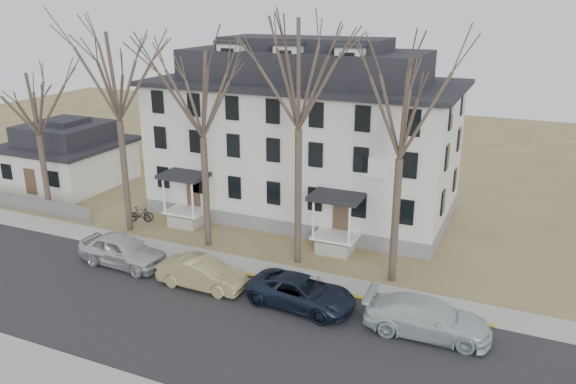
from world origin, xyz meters
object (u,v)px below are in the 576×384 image
at_px(car_tan, 202,274).
at_px(car_white, 427,318).
at_px(tree_center, 299,66).
at_px(bicycle_left, 140,216).
at_px(tree_mid_right, 403,102).
at_px(car_silver, 123,251).
at_px(tree_mid_left, 201,88).
at_px(boarding_house, 304,137).
at_px(tree_far_left, 115,70).
at_px(tree_bungalow, 34,100).
at_px(bicycle_right, 141,215).
at_px(car_navy, 302,293).
at_px(small_house, 68,157).

xyz_separation_m(car_tan, car_white, (11.56, 0.31, 0.03)).
height_order(tree_center, bicycle_left, tree_center).
distance_m(tree_mid_right, car_silver, 17.37).
bearing_deg(bicycle_left, tree_mid_left, -113.57).
distance_m(tree_mid_left, bicycle_left, 11.18).
distance_m(tree_mid_left, car_white, 17.30).
bearing_deg(car_tan, tree_mid_right, -61.55).
height_order(boarding_house, car_white, boarding_house).
distance_m(tree_far_left, car_white, 22.79).
xyz_separation_m(tree_bungalow, bicycle_left, (6.74, 1.37, -7.68)).
height_order(tree_center, bicycle_right, tree_center).
xyz_separation_m(tree_center, car_white, (8.20, -4.54, -10.27)).
bearing_deg(car_tan, car_navy, -87.24).
relative_size(tree_center, bicycle_left, 8.84).
xyz_separation_m(tree_mid_left, car_navy, (8.13, -4.56, -8.85)).
bearing_deg(car_white, bicycle_left, 71.73).
bearing_deg(tree_center, car_navy, -64.95).
bearing_deg(boarding_house, car_white, -48.59).
bearing_deg(bicycle_left, tree_mid_right, -105.64).
bearing_deg(tree_far_left, bicycle_right, 97.52).
bearing_deg(tree_center, boarding_house, 110.20).
distance_m(tree_mid_left, car_tan, 10.40).
bearing_deg(tree_mid_right, small_house, 167.73).
distance_m(tree_mid_right, car_tan, 13.41).
bearing_deg(tree_mid_right, car_navy, -126.45).
relative_size(small_house, car_silver, 1.64).
xyz_separation_m(tree_far_left, car_silver, (3.13, -4.43, -9.44)).
relative_size(tree_mid_left, bicycle_right, 7.26).
bearing_deg(boarding_house, tree_mid_left, -110.20).
xyz_separation_m(tree_far_left, car_tan, (8.63, -4.85, -9.56)).
xyz_separation_m(boarding_house, tree_far_left, (-9.00, -8.15, 4.96)).
bearing_deg(car_navy, tree_center, 30.21).
distance_m(tree_far_left, tree_center, 12.02).
distance_m(boarding_house, car_navy, 14.47).
height_order(tree_mid_left, car_tan, tree_mid_left).
bearing_deg(tree_bungalow, tree_far_left, 0.00).
distance_m(tree_far_left, tree_bungalow, 7.34).
height_order(tree_far_left, car_silver, tree_far_left).
distance_m(tree_bungalow, car_silver, 13.20).
xyz_separation_m(car_silver, bicycle_left, (-3.39, 5.80, -0.46)).
distance_m(tree_mid_left, tree_mid_right, 11.50).
xyz_separation_m(tree_center, tree_mid_right, (5.50, 0.00, -1.48)).
bearing_deg(tree_center, car_tan, -124.81).
bearing_deg(tree_far_left, tree_mid_right, 0.00).
bearing_deg(tree_far_left, bicycle_left, 100.66).
bearing_deg(car_navy, small_house, 71.99).
relative_size(tree_far_left, bicycle_right, 7.82).
xyz_separation_m(boarding_house, car_navy, (5.13, -12.72, -4.63)).
xyz_separation_m(small_house, tree_mid_left, (17.00, -6.20, 7.35)).
distance_m(tree_far_left, bicycle_right, 9.92).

